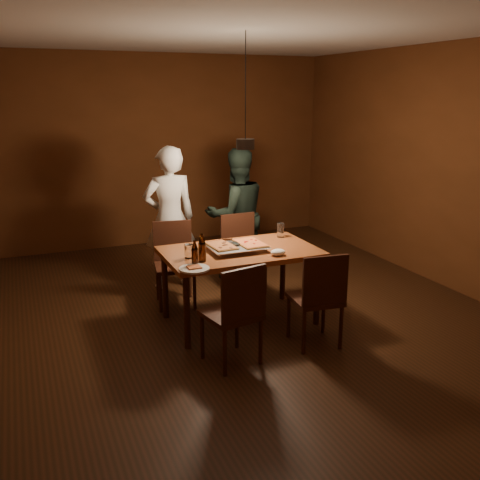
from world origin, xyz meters
name	(u,v)px	position (x,y,z in m)	size (l,w,h in m)	color
room_shell	(245,179)	(0.00, 0.00, 1.40)	(6.00, 6.00, 6.00)	#351B0E
dining_table	(240,257)	(-0.16, -0.24, 0.68)	(1.50, 0.90, 0.75)	#9C5027
chair_far_left	(174,255)	(-0.62, 0.51, 0.54)	(0.48, 0.48, 0.49)	#38190F
chair_far_right	(241,246)	(0.20, 0.57, 0.54)	(0.43, 0.43, 0.49)	#38190F
chair_near_left	(237,306)	(-0.54, -1.08, 0.54)	(0.50, 0.50, 0.49)	#38190F
chair_near_right	(319,291)	(0.27, -1.05, 0.54)	(0.46, 0.46, 0.49)	#38190F
pizza_tray	(236,248)	(-0.20, -0.23, 0.77)	(0.55, 0.45, 0.05)	silver
pizza_meat	(222,246)	(-0.34, -0.22, 0.81)	(0.21, 0.34, 0.02)	maroon
pizza_cheese	(250,243)	(-0.05, -0.24, 0.81)	(0.24, 0.38, 0.02)	gold
spatula	(236,243)	(-0.19, -0.21, 0.81)	(0.09, 0.24, 0.04)	silver
beer_bottle_a	(195,253)	(-0.71, -0.52, 0.86)	(0.06, 0.06, 0.23)	black
beer_bottle_b	(202,248)	(-0.62, -0.45, 0.88)	(0.07, 0.07, 0.26)	black
water_glass_left	(189,251)	(-0.70, -0.30, 0.82)	(0.08, 0.08, 0.13)	silver
water_glass_right	(281,230)	(0.43, 0.03, 0.83)	(0.07, 0.07, 0.15)	silver
plate_slice	(194,269)	(-0.76, -0.65, 0.76)	(0.27, 0.27, 0.03)	white
napkin	(278,252)	(0.10, -0.55, 0.78)	(0.15, 0.11, 0.06)	white
diner_white	(170,218)	(-0.52, 1.00, 0.83)	(0.61, 0.40, 1.67)	silver
diner_dark	(237,215)	(0.31, 0.99, 0.81)	(0.78, 0.61, 1.61)	black
pendant_lamp	(245,143)	(0.00, 0.00, 1.76)	(0.18, 0.18, 1.10)	black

